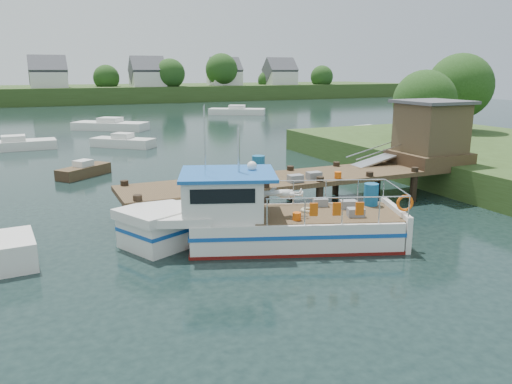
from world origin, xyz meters
name	(u,v)px	position (x,y,z in m)	size (l,w,h in m)	color
ground_plane	(263,212)	(0.00, 0.00, 0.00)	(160.00, 160.00, 0.00)	black
far_shore	(77,91)	(0.01, 82.37, 2.10)	(140.00, 42.55, 9.22)	#314B1E
dock	(389,150)	(6.51, 0.01, 2.24)	(16.60, 3.00, 4.78)	#4B3823
lobster_boat	(259,220)	(-1.85, -3.63, 0.87)	(9.77, 5.61, 4.80)	silver
moored_rowboat	(84,170)	(-6.19, 10.74, 0.35)	(3.20, 2.89, 0.94)	#4B3823
moored_far	(237,111)	(17.02, 44.60, 0.47)	(7.72, 5.99, 1.27)	silver
moored_a	(14,145)	(-9.96, 23.05, 0.40)	(5.99, 2.19, 1.09)	silver
moored_b	(123,142)	(-2.20, 21.15, 0.41)	(4.82, 4.57, 1.10)	silver
moored_c	(368,133)	(18.80, 17.95, 0.39)	(6.90, 3.26, 1.05)	silver
moored_d	(110,125)	(-1.35, 33.27, 0.47)	(7.44, 6.41, 1.26)	silver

